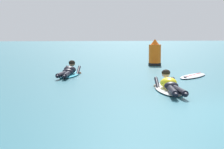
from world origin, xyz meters
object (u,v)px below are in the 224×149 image
(surfer_far, at_px, (69,72))
(channel_marker_buoy, at_px, (155,55))
(drifting_surfboard, at_px, (193,76))
(surfer_near, at_px, (170,86))

(surfer_far, height_order, channel_marker_buoy, channel_marker_buoy)
(surfer_far, relative_size, channel_marker_buoy, 2.15)
(drifting_surfboard, bearing_deg, channel_marker_buoy, 89.41)
(surfer_far, xyz_separation_m, channel_marker_buoy, (3.98, 3.73, 0.33))
(surfer_near, relative_size, drifting_surfboard, 1.44)
(surfer_near, xyz_separation_m, surfer_far, (-2.15, 4.01, 0.01))
(surfer_far, xyz_separation_m, drifting_surfboard, (3.93, -0.93, -0.11))
(drifting_surfboard, relative_size, channel_marker_buoy, 1.59)
(surfer_near, xyz_separation_m, channel_marker_buoy, (1.83, 7.74, 0.34))
(surfer_far, bearing_deg, drifting_surfboard, -13.34)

